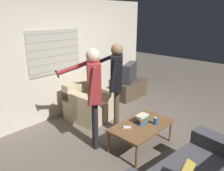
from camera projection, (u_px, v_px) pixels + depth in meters
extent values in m
plane|color=#665B51|center=(135.00, 144.00, 3.94)|extent=(16.00, 16.00, 0.00)
cube|color=beige|center=(64.00, 59.00, 4.85)|extent=(5.20, 0.06, 2.55)
cube|color=#A8A393|center=(55.00, 52.00, 4.59)|extent=(1.25, 0.02, 0.93)
cube|color=gray|center=(57.00, 70.00, 4.70)|extent=(1.22, 0.00, 0.01)
cube|color=gray|center=(56.00, 63.00, 4.66)|extent=(1.22, 0.00, 0.01)
cube|color=gray|center=(56.00, 56.00, 4.61)|extent=(1.22, 0.00, 0.01)
cube|color=gray|center=(55.00, 48.00, 4.56)|extent=(1.22, 0.00, 0.01)
cube|color=gray|center=(54.00, 41.00, 4.51)|extent=(1.22, 0.00, 0.01)
cube|color=gray|center=(54.00, 33.00, 4.46)|extent=(1.22, 0.00, 0.01)
cube|color=#C6B289|center=(89.00, 109.00, 4.83)|extent=(0.84, 0.93, 0.45)
cube|color=#C6B289|center=(78.00, 89.00, 4.90)|extent=(0.78, 0.26, 0.35)
cube|color=#C6B289|center=(97.00, 92.00, 4.93)|extent=(0.31, 0.88, 0.20)
cube|color=#C6B289|center=(80.00, 99.00, 4.53)|extent=(0.31, 0.88, 0.20)
cube|color=brown|center=(142.00, 126.00, 3.74)|extent=(1.10, 0.65, 0.04)
cylinder|color=brown|center=(109.00, 142.00, 3.64)|extent=(0.04, 0.04, 0.39)
cylinder|color=brown|center=(144.00, 121.00, 4.35)|extent=(0.04, 0.04, 0.39)
cylinder|color=brown|center=(136.00, 157.00, 3.27)|extent=(0.04, 0.04, 0.39)
cylinder|color=brown|center=(170.00, 131.00, 3.98)|extent=(0.04, 0.04, 0.39)
cube|color=#4C3D2D|center=(129.00, 89.00, 6.08)|extent=(0.95, 0.53, 0.46)
cube|color=#2D2D33|center=(130.00, 72.00, 5.92)|extent=(0.78, 0.49, 0.50)
cube|color=navy|center=(126.00, 72.00, 5.96)|extent=(0.61, 0.27, 0.41)
cylinder|color=black|center=(95.00, 126.00, 3.69)|extent=(0.10, 0.10, 0.87)
cylinder|color=black|center=(95.00, 122.00, 3.82)|extent=(0.10, 0.10, 0.87)
cube|color=maroon|center=(94.00, 82.00, 3.52)|extent=(0.41, 0.44, 0.65)
sphere|color=beige|center=(93.00, 55.00, 3.38)|extent=(0.23, 0.23, 0.23)
cylinder|color=maroon|center=(92.00, 87.00, 3.30)|extent=(0.17, 0.15, 0.62)
cylinder|color=maroon|center=(75.00, 67.00, 3.62)|extent=(0.52, 0.43, 0.27)
cube|color=black|center=(57.00, 74.00, 3.60)|extent=(0.08, 0.07, 0.13)
cylinder|color=#4C4233|center=(116.00, 111.00, 4.22)|extent=(0.10, 0.10, 0.87)
cylinder|color=#4C4233|center=(117.00, 108.00, 4.36)|extent=(0.10, 0.10, 0.87)
cube|color=black|center=(117.00, 72.00, 4.05)|extent=(0.43, 0.40, 0.65)
sphere|color=#846042|center=(117.00, 49.00, 3.91)|extent=(0.22, 0.22, 0.22)
cylinder|color=black|center=(113.00, 76.00, 3.85)|extent=(0.16, 0.17, 0.62)
cylinder|color=black|center=(103.00, 60.00, 4.22)|extent=(0.43, 0.52, 0.30)
cube|color=black|center=(88.00, 66.00, 4.28)|extent=(0.08, 0.08, 0.13)
cube|color=#284C89|center=(141.00, 122.00, 3.78)|extent=(0.22, 0.20, 0.03)
cube|color=#33754C|center=(142.00, 121.00, 3.77)|extent=(0.18, 0.16, 0.04)
cube|color=maroon|center=(142.00, 119.00, 3.76)|extent=(0.22, 0.14, 0.02)
cube|color=#33754C|center=(142.00, 118.00, 3.76)|extent=(0.23, 0.18, 0.03)
cube|color=beige|center=(142.00, 116.00, 3.77)|extent=(0.22, 0.14, 0.03)
cylinder|color=#194C9E|center=(155.00, 121.00, 3.73)|extent=(0.07, 0.07, 0.12)
cylinder|color=silver|center=(156.00, 118.00, 3.71)|extent=(0.06, 0.06, 0.00)
cube|color=white|center=(127.00, 127.00, 3.62)|extent=(0.12, 0.12, 0.02)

